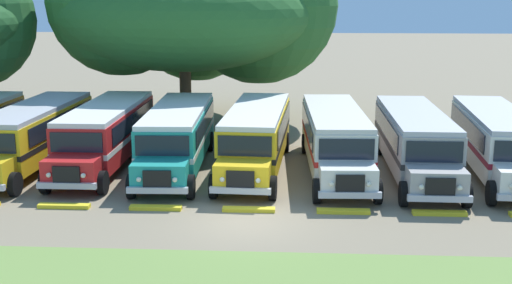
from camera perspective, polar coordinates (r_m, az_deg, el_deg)
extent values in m
plane|color=#84755B|center=(23.97, -0.82, -6.94)|extent=(220.00, 220.00, 0.00)
cube|color=white|center=(38.87, -21.03, 2.16)|extent=(0.90, 0.07, 1.30)
cylinder|color=black|center=(37.11, -20.28, 0.25)|extent=(0.29, 1.00, 1.00)
cube|color=yellow|center=(33.31, -18.53, 0.85)|extent=(2.72, 9.26, 2.10)
cube|color=black|center=(33.35, -18.51, 0.56)|extent=(2.75, 9.28, 0.24)
cube|color=black|center=(33.01, -16.37, 1.78)|extent=(0.23, 8.00, 0.80)
cube|color=black|center=(34.00, -20.37, 1.80)|extent=(0.23, 8.00, 0.80)
cube|color=#B2B2B7|center=(33.10, -18.68, 2.81)|extent=(2.64, 9.16, 0.22)
cube|color=black|center=(37.53, -15.80, 2.18)|extent=(0.90, 0.08, 1.30)
cylinder|color=black|center=(28.47, -20.21, -3.46)|extent=(0.30, 1.01, 1.00)
cylinder|color=black|center=(35.82, -14.79, 0.19)|extent=(0.30, 1.01, 1.00)
cylinder|color=black|center=(36.69, -18.33, 0.25)|extent=(0.30, 1.01, 1.00)
cube|color=red|center=(32.57, -12.73, 0.94)|extent=(2.51, 9.20, 2.10)
cube|color=white|center=(32.60, -12.71, 0.65)|extent=(2.54, 9.22, 0.24)
cube|color=black|center=(32.43, -10.47, 1.89)|extent=(0.05, 8.00, 0.80)
cube|color=black|center=(33.12, -14.74, 1.91)|extent=(0.05, 8.00, 0.80)
cube|color=silver|center=(32.35, -12.83, 2.95)|extent=(2.43, 9.10, 0.22)
cube|color=red|center=(27.78, -15.64, -2.41)|extent=(2.20, 1.40, 1.05)
cube|color=black|center=(27.10, -16.15, -2.77)|extent=(1.10, 0.10, 0.70)
cube|color=#B7B7BC|center=(27.18, -16.12, -3.66)|extent=(2.40, 0.20, 0.24)
cube|color=black|center=(28.15, -15.34, -0.03)|extent=(2.20, 0.06, 0.84)
cube|color=white|center=(36.96, -10.77, 2.28)|extent=(0.90, 0.06, 1.30)
sphere|color=#EAE5C6|center=(26.83, -14.77, -2.84)|extent=(0.20, 0.20, 0.20)
sphere|color=#EAE5C6|center=(27.30, -17.57, -2.75)|extent=(0.20, 0.20, 0.20)
cylinder|color=black|center=(27.65, -13.15, -3.47)|extent=(0.28, 1.00, 1.00)
cylinder|color=black|center=(28.42, -17.81, -3.31)|extent=(0.28, 1.00, 1.00)
cylinder|color=black|center=(35.33, -9.45, 0.27)|extent=(0.28, 1.00, 1.00)
cylinder|color=black|center=(35.93, -13.18, 0.32)|extent=(0.28, 1.00, 1.00)
cube|color=teal|center=(31.39, -6.74, 0.73)|extent=(2.79, 9.27, 2.10)
cube|color=white|center=(31.43, -6.73, 0.43)|extent=(2.82, 9.30, 0.24)
cube|color=black|center=(31.43, -4.39, 1.72)|extent=(0.29, 8.00, 0.80)
cube|color=black|center=(31.78, -8.95, 1.73)|extent=(0.29, 8.00, 0.80)
cube|color=silver|center=(31.17, -6.79, 2.81)|extent=(2.71, 9.17, 0.22)
cube|color=teal|center=(26.44, -8.31, -2.83)|extent=(2.24, 1.47, 1.05)
cube|color=black|center=(25.73, -8.59, -3.22)|extent=(1.10, 0.13, 0.70)
cube|color=#B7B7BC|center=(25.81, -8.57, -4.16)|extent=(2.41, 0.28, 0.24)
cube|color=black|center=(26.82, -8.15, -0.33)|extent=(2.20, 0.13, 0.84)
cube|color=white|center=(35.90, -5.70, 2.13)|extent=(0.90, 0.09, 1.30)
sphere|color=#EAE5C6|center=(25.57, -7.06, -3.28)|extent=(0.20, 0.20, 0.20)
sphere|color=#EAE5C6|center=(25.81, -10.14, -3.23)|extent=(0.20, 0.20, 0.20)
cylinder|color=black|center=(26.50, -5.68, -3.90)|extent=(0.31, 1.01, 1.00)
cylinder|color=black|center=(26.90, -10.77, -3.81)|extent=(0.31, 1.01, 1.00)
cylinder|color=black|center=(34.38, -4.01, 0.07)|extent=(0.31, 1.01, 1.00)
cylinder|color=black|center=(34.69, -7.96, 0.09)|extent=(0.31, 1.01, 1.00)
cube|color=yellow|center=(31.09, 0.09, 0.70)|extent=(2.97, 9.32, 2.10)
cube|color=black|center=(31.13, 0.09, 0.40)|extent=(3.00, 9.34, 0.24)
cube|color=black|center=(31.17, 2.47, 1.66)|extent=(0.45, 7.99, 0.80)
cube|color=black|center=(31.44, -2.16, 1.76)|extent=(0.45, 7.99, 0.80)
cube|color=silver|center=(30.87, 0.09, 2.80)|extent=(2.89, 9.21, 0.22)
cube|color=yellow|center=(26.11, -1.16, -2.89)|extent=(2.27, 1.51, 1.05)
cube|color=black|center=(25.40, -1.38, -3.29)|extent=(1.10, 0.16, 0.70)
cube|color=#B7B7BC|center=(25.49, -1.38, -4.24)|extent=(2.41, 0.32, 0.24)
cube|color=black|center=(26.50, -0.99, -0.36)|extent=(2.20, 0.17, 0.84)
cube|color=black|center=(35.62, 0.89, 2.11)|extent=(0.90, 0.11, 1.30)
sphere|color=#EAE5C6|center=(25.27, 0.18, -3.37)|extent=(0.20, 0.20, 0.20)
sphere|color=#EAE5C6|center=(25.45, -2.96, -3.27)|extent=(0.20, 0.20, 0.20)
cylinder|color=black|center=(26.23, 1.48, -4.01)|extent=(0.33, 1.01, 1.00)
cylinder|color=black|center=(26.53, -3.71, -3.84)|extent=(0.33, 1.01, 1.00)
cylinder|color=black|center=(34.14, 2.63, -0.01)|extent=(0.33, 1.01, 1.00)
cylinder|color=black|center=(34.37, -1.37, 0.09)|extent=(0.33, 1.01, 1.00)
cube|color=silver|center=(30.81, 6.83, 0.49)|extent=(2.88, 9.29, 2.10)
cube|color=red|center=(30.85, 6.82, 0.19)|extent=(2.91, 9.32, 0.24)
cube|color=black|center=(31.15, 9.12, 1.50)|extent=(0.37, 7.99, 0.80)
cube|color=black|center=(30.89, 4.46, 1.53)|extent=(0.37, 7.99, 0.80)
cube|color=beige|center=(30.58, 6.89, 2.61)|extent=(2.79, 9.19, 0.22)
cube|color=silver|center=(25.83, 7.97, -3.19)|extent=(2.26, 1.49, 1.05)
cube|color=black|center=(25.12, 8.18, -3.61)|extent=(1.10, 0.15, 0.70)
cube|color=#B7B7BC|center=(25.21, 8.15, -4.57)|extent=(2.41, 0.30, 0.24)
cube|color=black|center=(26.21, 7.87, -0.63)|extent=(2.20, 0.15, 0.84)
cube|color=red|center=(35.33, 6.08, 1.94)|extent=(0.90, 0.10, 1.30)
sphere|color=#EAE5C6|center=(25.17, 9.77, -3.63)|extent=(0.20, 0.20, 0.20)
sphere|color=#EAE5C6|center=(25.00, 6.59, -3.65)|extent=(0.20, 0.20, 0.20)
cylinder|color=black|center=(26.25, 10.52, -4.22)|extent=(0.32, 1.01, 1.00)
cylinder|color=black|center=(25.96, 5.27, -4.25)|extent=(0.32, 1.01, 1.00)
cylinder|color=black|center=(34.09, 8.29, -0.15)|extent=(0.32, 1.01, 1.00)
cylinder|color=black|center=(33.86, 4.26, -0.14)|extent=(0.32, 1.01, 1.00)
cube|color=#9E9993|center=(31.01, 13.53, 0.30)|extent=(2.57, 9.22, 2.10)
cube|color=#282828|center=(31.05, 13.51, 0.00)|extent=(2.60, 9.24, 0.24)
cube|color=black|center=(31.44, 15.77, 1.27)|extent=(0.10, 8.00, 0.80)
cube|color=black|center=(31.01, 11.17, 1.36)|extent=(0.10, 8.00, 0.80)
cube|color=#B2B2B7|center=(30.79, 13.64, 2.41)|extent=(2.49, 9.12, 0.22)
cube|color=#9E9993|center=(26.09, 15.38, -3.38)|extent=(2.21, 1.42, 1.05)
cube|color=black|center=(25.39, 15.71, -3.79)|extent=(1.10, 0.11, 0.70)
cube|color=#B7B7BC|center=(25.48, 15.67, -4.74)|extent=(2.40, 0.22, 0.24)
cube|color=black|center=(26.47, 15.23, -0.84)|extent=(2.20, 0.08, 0.84)
cube|color=#282828|center=(35.50, 12.30, 1.77)|extent=(0.90, 0.07, 1.30)
sphere|color=#EAE5C6|center=(25.50, 17.27, -3.82)|extent=(0.20, 0.20, 0.20)
sphere|color=#EAE5C6|center=(25.21, 14.17, -3.82)|extent=(0.20, 0.20, 0.20)
cylinder|color=black|center=(26.61, 17.81, -4.41)|extent=(0.29, 1.00, 1.00)
cylinder|color=black|center=(26.12, 12.68, -4.41)|extent=(0.29, 1.00, 1.00)
cylinder|color=black|center=(34.34, 14.59, -0.34)|extent=(0.29, 1.00, 1.00)
cylinder|color=black|center=(33.96, 10.61, -0.29)|extent=(0.29, 1.00, 1.00)
cube|color=silver|center=(32.09, 20.03, 0.29)|extent=(3.11, 9.35, 2.10)
cube|color=maroon|center=(32.13, 20.01, 0.00)|extent=(3.14, 9.37, 0.24)
cube|color=black|center=(32.02, 17.77, 1.35)|extent=(0.57, 7.98, 0.80)
cube|color=#B2B2B7|center=(31.87, 20.19, 2.32)|extent=(3.02, 9.24, 0.22)
cube|color=maroon|center=(36.54, 18.46, 1.71)|extent=(0.90, 0.12, 1.30)
sphere|color=#EAE5C6|center=(26.31, 21.32, -3.62)|extent=(0.20, 0.20, 0.20)
cylinder|color=black|center=(27.17, 19.75, -4.19)|extent=(0.35, 1.02, 1.00)
cylinder|color=black|center=(35.44, 20.75, -0.36)|extent=(0.35, 1.02, 1.00)
cylinder|color=black|center=(34.95, 16.92, -0.26)|extent=(0.35, 1.02, 1.00)
cube|color=yellow|center=(26.48, -16.32, -5.35)|extent=(2.00, 0.36, 0.15)
cube|color=yellow|center=(25.51, -8.70, -5.66)|extent=(2.00, 0.36, 0.15)
cube|color=yellow|center=(25.03, -0.63, -5.88)|extent=(2.00, 0.36, 0.15)
cube|color=yellow|center=(25.05, 7.59, -5.98)|extent=(2.00, 0.36, 0.15)
cube|color=yellow|center=(25.58, 15.64, -5.96)|extent=(2.00, 0.36, 0.15)
cylinder|color=brown|center=(40.66, -6.13, 4.38)|extent=(0.71, 0.71, 4.27)
ellipsoid|color=#286028|center=(40.24, -6.29, 10.90)|extent=(15.42, 14.42, 6.62)
sphere|color=#286028|center=(41.61, 0.30, 11.79)|extent=(9.76, 9.76, 9.76)
sphere|color=#286028|center=(39.89, -11.62, 11.84)|extent=(8.62, 8.62, 8.62)
sphere|color=#286028|center=(45.13, -5.23, 10.68)|extent=(8.47, 8.47, 8.47)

